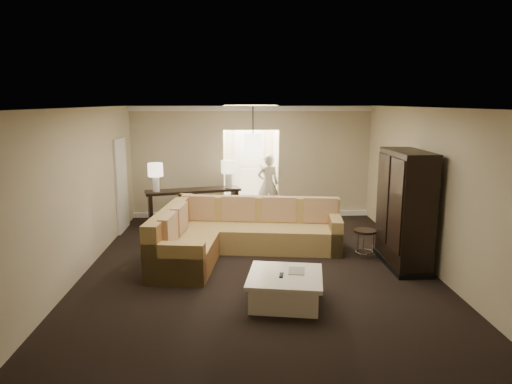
{
  "coord_description": "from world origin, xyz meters",
  "views": [
    {
      "loc": [
        -0.36,
        -7.44,
        2.9
      ],
      "look_at": [
        0.0,
        1.2,
        1.18
      ],
      "focal_mm": 32.0,
      "sensor_mm": 36.0,
      "label": 1
    }
  ],
  "objects_px": {
    "sectional_sofa": "(234,234)",
    "person": "(268,181)",
    "console_table": "(194,204)",
    "coffee_table": "(285,288)",
    "armoire": "(404,211)",
    "drink_table": "(365,238)"
  },
  "relations": [
    {
      "from": "sectional_sofa",
      "to": "person",
      "type": "xyz_separation_m",
      "value": [
        0.88,
        3.3,
        0.46
      ]
    },
    {
      "from": "console_table",
      "to": "person",
      "type": "xyz_separation_m",
      "value": [
        1.85,
        1.13,
        0.35
      ]
    },
    {
      "from": "sectional_sofa",
      "to": "coffee_table",
      "type": "xyz_separation_m",
      "value": [
        0.75,
        -2.23,
        -0.18
      ]
    },
    {
      "from": "sectional_sofa",
      "to": "coffee_table",
      "type": "relative_size",
      "value": 2.96
    },
    {
      "from": "armoire",
      "to": "console_table",
      "type": "bearing_deg",
      "value": 143.72
    },
    {
      "from": "sectional_sofa",
      "to": "drink_table",
      "type": "height_order",
      "value": "sectional_sofa"
    },
    {
      "from": "drink_table",
      "to": "console_table",
      "type": "bearing_deg",
      "value": 144.43
    },
    {
      "from": "coffee_table",
      "to": "console_table",
      "type": "relative_size",
      "value": 0.54
    },
    {
      "from": "coffee_table",
      "to": "armoire",
      "type": "distance_m",
      "value": 2.81
    },
    {
      "from": "sectional_sofa",
      "to": "armoire",
      "type": "bearing_deg",
      "value": -7.07
    },
    {
      "from": "sectional_sofa",
      "to": "console_table",
      "type": "bearing_deg",
      "value": 121.17
    },
    {
      "from": "console_table",
      "to": "coffee_table",
      "type": "bearing_deg",
      "value": -83.43
    },
    {
      "from": "coffee_table",
      "to": "drink_table",
      "type": "bearing_deg",
      "value": 48.44
    },
    {
      "from": "coffee_table",
      "to": "sectional_sofa",
      "type": "bearing_deg",
      "value": 108.71
    },
    {
      "from": "console_table",
      "to": "person",
      "type": "distance_m",
      "value": 2.2
    },
    {
      "from": "sectional_sofa",
      "to": "console_table",
      "type": "distance_m",
      "value": 2.38
    },
    {
      "from": "console_table",
      "to": "drink_table",
      "type": "xyz_separation_m",
      "value": [
        3.44,
        -2.46,
        -0.14
      ]
    },
    {
      "from": "console_table",
      "to": "armoire",
      "type": "bearing_deg",
      "value": -51.15
    },
    {
      "from": "drink_table",
      "to": "person",
      "type": "bearing_deg",
      "value": 113.93
    },
    {
      "from": "coffee_table",
      "to": "person",
      "type": "relative_size",
      "value": 0.71
    },
    {
      "from": "drink_table",
      "to": "person",
      "type": "relative_size",
      "value": 0.31
    },
    {
      "from": "sectional_sofa",
      "to": "person",
      "type": "distance_m",
      "value": 3.45
    }
  ]
}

